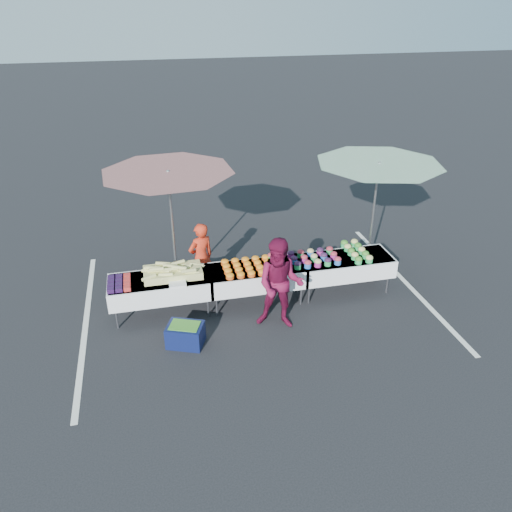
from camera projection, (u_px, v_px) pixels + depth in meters
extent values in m
plane|color=black|center=(256.00, 301.00, 9.76)|extent=(80.00, 80.00, 0.00)
cube|color=silver|center=(86.00, 323.00, 9.12)|extent=(0.10, 5.00, 0.00)
cube|color=silver|center=(405.00, 282.00, 10.40)|extent=(0.10, 5.00, 0.00)
cube|color=white|center=(160.00, 280.00, 9.05)|extent=(1.80, 0.75, 0.04)
cube|color=white|center=(160.00, 287.00, 9.13)|extent=(1.86, 0.81, 0.36)
cylinder|color=slate|center=(117.00, 319.00, 8.89)|extent=(0.04, 0.04, 0.39)
cylinder|color=slate|center=(117.00, 301.00, 9.40)|extent=(0.04, 0.04, 0.39)
cylinder|color=slate|center=(208.00, 307.00, 9.22)|extent=(0.04, 0.04, 0.39)
cylinder|color=slate|center=(204.00, 291.00, 9.72)|extent=(0.04, 0.04, 0.39)
cube|color=white|center=(256.00, 269.00, 9.42)|extent=(1.80, 0.75, 0.04)
cube|color=white|center=(256.00, 276.00, 9.49)|extent=(1.86, 0.81, 0.36)
cylinder|color=slate|center=(217.00, 306.00, 9.25)|extent=(0.04, 0.04, 0.39)
cylinder|color=slate|center=(212.00, 290.00, 9.76)|extent=(0.04, 0.04, 0.39)
cylinder|color=slate|center=(301.00, 295.00, 9.58)|extent=(0.04, 0.04, 0.39)
cylinder|color=slate|center=(292.00, 280.00, 10.09)|extent=(0.04, 0.04, 0.39)
cube|color=white|center=(345.00, 258.00, 9.78)|extent=(1.80, 0.75, 0.04)
cube|color=white|center=(345.00, 265.00, 9.85)|extent=(1.86, 0.81, 0.36)
cylinder|color=slate|center=(309.00, 294.00, 9.61)|extent=(0.04, 0.04, 0.39)
cylinder|color=slate|center=(300.00, 279.00, 10.12)|extent=(0.04, 0.04, 0.39)
cylinder|color=slate|center=(387.00, 284.00, 9.94)|extent=(0.04, 0.04, 0.39)
cylinder|color=slate|center=(374.00, 270.00, 10.45)|extent=(0.04, 0.04, 0.39)
cube|color=black|center=(111.00, 290.00, 8.62)|extent=(0.12, 0.12, 0.08)
cube|color=black|center=(111.00, 286.00, 8.74)|extent=(0.12, 0.12, 0.08)
cube|color=black|center=(111.00, 282.00, 8.86)|extent=(0.12, 0.12, 0.08)
cube|color=black|center=(111.00, 278.00, 8.99)|extent=(0.12, 0.12, 0.08)
cube|color=black|center=(119.00, 289.00, 8.65)|extent=(0.12, 0.12, 0.08)
cube|color=black|center=(119.00, 285.00, 8.77)|extent=(0.12, 0.12, 0.08)
cube|color=black|center=(119.00, 281.00, 8.89)|extent=(0.12, 0.12, 0.08)
cube|color=black|center=(119.00, 277.00, 9.01)|extent=(0.12, 0.12, 0.08)
cube|color=#B31332|center=(127.00, 288.00, 8.68)|extent=(0.12, 0.12, 0.08)
cube|color=#B31332|center=(127.00, 284.00, 8.80)|extent=(0.12, 0.12, 0.08)
cube|color=#B31332|center=(127.00, 280.00, 8.92)|extent=(0.12, 0.12, 0.08)
cube|color=#B31332|center=(127.00, 276.00, 9.04)|extent=(0.12, 0.12, 0.08)
cube|color=tan|center=(173.00, 272.00, 9.11)|extent=(1.05, 0.55, 0.14)
cylinder|color=tan|center=(188.00, 265.00, 9.28)|extent=(0.27, 0.09, 0.10)
cylinder|color=tan|center=(151.00, 269.00, 9.02)|extent=(0.27, 0.14, 0.07)
cylinder|color=tan|center=(179.00, 268.00, 8.97)|extent=(0.27, 0.14, 0.09)
cylinder|color=tan|center=(149.00, 272.00, 9.03)|extent=(0.27, 0.15, 0.10)
cylinder|color=tan|center=(163.00, 271.00, 8.98)|extent=(0.27, 0.15, 0.08)
cylinder|color=tan|center=(170.00, 266.00, 9.08)|extent=(0.27, 0.10, 0.10)
cylinder|color=tan|center=(171.00, 269.00, 8.97)|extent=(0.27, 0.07, 0.08)
cylinder|color=tan|center=(166.00, 275.00, 8.89)|extent=(0.27, 0.14, 0.09)
cylinder|color=tan|center=(163.00, 264.00, 9.19)|extent=(0.27, 0.12, 0.08)
cylinder|color=tan|center=(197.00, 265.00, 9.25)|extent=(0.27, 0.16, 0.08)
cylinder|color=tan|center=(155.00, 271.00, 8.96)|extent=(0.27, 0.11, 0.07)
cylinder|color=tan|center=(169.00, 278.00, 8.87)|extent=(0.27, 0.10, 0.07)
cylinder|color=tan|center=(178.00, 263.00, 9.20)|extent=(0.27, 0.12, 0.08)
cylinder|color=tan|center=(149.00, 278.00, 8.79)|extent=(0.27, 0.15, 0.08)
cylinder|color=tan|center=(153.00, 268.00, 9.01)|extent=(0.27, 0.10, 0.08)
cylinder|color=tan|center=(184.00, 269.00, 9.07)|extent=(0.27, 0.16, 0.10)
cylinder|color=tan|center=(157.00, 269.00, 8.92)|extent=(0.27, 0.12, 0.09)
cylinder|color=tan|center=(189.00, 271.00, 8.90)|extent=(0.27, 0.09, 0.07)
cylinder|color=tan|center=(192.00, 273.00, 8.97)|extent=(0.27, 0.10, 0.09)
cylinder|color=tan|center=(187.00, 272.00, 9.02)|extent=(0.27, 0.12, 0.09)
cylinder|color=tan|center=(177.00, 264.00, 9.30)|extent=(0.27, 0.10, 0.08)
cube|color=white|center=(178.00, 284.00, 8.84)|extent=(0.30, 0.25, 0.05)
cylinder|color=#C44915|center=(230.00, 277.00, 9.04)|extent=(0.15, 0.15, 0.05)
ellipsoid|color=orange|center=(230.00, 275.00, 9.03)|extent=(0.15, 0.15, 0.08)
cylinder|color=#C44915|center=(228.00, 272.00, 9.20)|extent=(0.15, 0.15, 0.05)
ellipsoid|color=orange|center=(228.00, 271.00, 9.18)|extent=(0.15, 0.15, 0.08)
cylinder|color=#C44915|center=(227.00, 268.00, 9.35)|extent=(0.15, 0.15, 0.05)
ellipsoid|color=orange|center=(226.00, 266.00, 9.33)|extent=(0.15, 0.15, 0.08)
cylinder|color=#C44915|center=(225.00, 263.00, 9.51)|extent=(0.15, 0.15, 0.05)
ellipsoid|color=orange|center=(225.00, 261.00, 9.49)|extent=(0.15, 0.15, 0.08)
cylinder|color=#C44915|center=(241.00, 276.00, 9.08)|extent=(0.15, 0.15, 0.05)
ellipsoid|color=orange|center=(241.00, 274.00, 9.07)|extent=(0.15, 0.15, 0.08)
cylinder|color=#C44915|center=(239.00, 271.00, 9.24)|extent=(0.15, 0.15, 0.05)
ellipsoid|color=orange|center=(239.00, 269.00, 9.22)|extent=(0.15, 0.15, 0.08)
cylinder|color=#C44915|center=(237.00, 267.00, 9.39)|extent=(0.15, 0.15, 0.05)
ellipsoid|color=orange|center=(237.00, 265.00, 9.37)|extent=(0.15, 0.15, 0.08)
cylinder|color=#C44915|center=(235.00, 262.00, 9.55)|extent=(0.15, 0.15, 0.05)
ellipsoid|color=orange|center=(235.00, 260.00, 9.53)|extent=(0.15, 0.15, 0.08)
cylinder|color=#C44915|center=(252.00, 275.00, 9.12)|extent=(0.15, 0.15, 0.05)
ellipsoid|color=orange|center=(251.00, 273.00, 9.11)|extent=(0.15, 0.15, 0.08)
cylinder|color=#C44915|center=(249.00, 270.00, 9.28)|extent=(0.15, 0.15, 0.05)
ellipsoid|color=orange|center=(249.00, 268.00, 9.26)|extent=(0.15, 0.15, 0.08)
cylinder|color=#C44915|center=(247.00, 265.00, 9.43)|extent=(0.15, 0.15, 0.05)
ellipsoid|color=orange|center=(247.00, 264.00, 9.41)|extent=(0.15, 0.15, 0.08)
cylinder|color=#C44915|center=(245.00, 261.00, 9.59)|extent=(0.15, 0.15, 0.05)
ellipsoid|color=orange|center=(245.00, 259.00, 9.57)|extent=(0.15, 0.15, 0.08)
cylinder|color=#C44915|center=(262.00, 273.00, 9.16)|extent=(0.15, 0.15, 0.05)
ellipsoid|color=orange|center=(262.00, 272.00, 9.15)|extent=(0.15, 0.15, 0.08)
cylinder|color=#C44915|center=(260.00, 269.00, 9.32)|extent=(0.15, 0.15, 0.05)
ellipsoid|color=orange|center=(260.00, 267.00, 9.30)|extent=(0.15, 0.15, 0.08)
cylinder|color=#C44915|center=(258.00, 264.00, 9.47)|extent=(0.15, 0.15, 0.05)
ellipsoid|color=orange|center=(258.00, 262.00, 9.45)|extent=(0.15, 0.15, 0.08)
cylinder|color=#C44915|center=(255.00, 260.00, 9.63)|extent=(0.15, 0.15, 0.05)
ellipsoid|color=orange|center=(255.00, 258.00, 9.61)|extent=(0.15, 0.15, 0.08)
cylinder|color=#C44915|center=(273.00, 272.00, 9.20)|extent=(0.15, 0.15, 0.05)
ellipsoid|color=orange|center=(273.00, 270.00, 9.19)|extent=(0.15, 0.15, 0.08)
cylinder|color=#C44915|center=(270.00, 268.00, 9.36)|extent=(0.15, 0.15, 0.05)
ellipsoid|color=orange|center=(270.00, 266.00, 9.34)|extent=(0.15, 0.15, 0.08)
cylinder|color=#C44915|center=(268.00, 263.00, 9.51)|extent=(0.15, 0.15, 0.05)
ellipsoid|color=orange|center=(268.00, 261.00, 9.49)|extent=(0.15, 0.15, 0.08)
cylinder|color=#C44915|center=(265.00, 259.00, 9.67)|extent=(0.15, 0.15, 0.05)
ellipsoid|color=orange|center=(266.00, 257.00, 9.65)|extent=(0.15, 0.15, 0.08)
cylinder|color=#265BB5|center=(277.00, 269.00, 9.26)|extent=(0.13, 0.13, 0.10)
ellipsoid|color=maroon|center=(277.00, 266.00, 9.24)|extent=(0.14, 0.14, 0.10)
cylinder|color=#A1227B|center=(274.00, 263.00, 9.45)|extent=(0.13, 0.13, 0.10)
ellipsoid|color=maroon|center=(274.00, 261.00, 9.43)|extent=(0.14, 0.14, 0.10)
cylinder|color=green|center=(271.00, 258.00, 9.64)|extent=(0.13, 0.13, 0.10)
ellipsoid|color=maroon|center=(271.00, 255.00, 9.61)|extent=(0.14, 0.14, 0.10)
cylinder|color=#A1227B|center=(287.00, 268.00, 9.30)|extent=(0.13, 0.13, 0.10)
ellipsoid|color=tan|center=(287.00, 265.00, 9.28)|extent=(0.14, 0.14, 0.10)
cylinder|color=green|center=(284.00, 262.00, 9.49)|extent=(0.13, 0.13, 0.10)
ellipsoid|color=tan|center=(284.00, 259.00, 9.47)|extent=(0.14, 0.14, 0.10)
cylinder|color=#265BB5|center=(281.00, 257.00, 9.68)|extent=(0.13, 0.13, 0.10)
ellipsoid|color=tan|center=(281.00, 254.00, 9.65)|extent=(0.14, 0.14, 0.10)
cylinder|color=green|center=(298.00, 267.00, 9.34)|extent=(0.13, 0.13, 0.10)
ellipsoid|color=black|center=(298.00, 264.00, 9.32)|extent=(0.14, 0.14, 0.10)
cylinder|color=#265BB5|center=(294.00, 261.00, 9.53)|extent=(0.13, 0.13, 0.10)
ellipsoid|color=black|center=(294.00, 258.00, 9.51)|extent=(0.14, 0.14, 0.10)
cylinder|color=#A1227B|center=(291.00, 256.00, 9.72)|extent=(0.13, 0.13, 0.10)
ellipsoid|color=black|center=(291.00, 253.00, 9.69)|extent=(0.14, 0.14, 0.10)
cylinder|color=#265BB5|center=(308.00, 265.00, 9.38)|extent=(0.13, 0.13, 0.10)
ellipsoid|color=maroon|center=(308.00, 263.00, 9.36)|extent=(0.14, 0.14, 0.10)
cylinder|color=#A1227B|center=(304.00, 260.00, 9.57)|extent=(0.13, 0.13, 0.10)
ellipsoid|color=maroon|center=(304.00, 257.00, 9.55)|extent=(0.14, 0.14, 0.10)
cylinder|color=green|center=(301.00, 255.00, 9.76)|extent=(0.13, 0.13, 0.10)
ellipsoid|color=maroon|center=(301.00, 252.00, 9.73)|extent=(0.14, 0.14, 0.10)
cylinder|color=#A1227B|center=(318.00, 264.00, 9.42)|extent=(0.13, 0.13, 0.10)
ellipsoid|color=tan|center=(318.00, 261.00, 9.40)|extent=(0.14, 0.14, 0.10)
cylinder|color=green|center=(314.00, 259.00, 9.61)|extent=(0.13, 0.13, 0.10)
ellipsoid|color=tan|center=(314.00, 256.00, 9.59)|extent=(0.14, 0.14, 0.10)
cylinder|color=#265BB5|center=(310.00, 254.00, 9.80)|extent=(0.13, 0.13, 0.10)
ellipsoid|color=tan|center=(310.00, 251.00, 9.77)|extent=(0.14, 0.14, 0.10)
cylinder|color=green|center=(328.00, 263.00, 9.46)|extent=(0.13, 0.13, 0.10)
ellipsoid|color=black|center=(328.00, 260.00, 9.44)|extent=(0.14, 0.14, 0.10)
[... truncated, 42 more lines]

